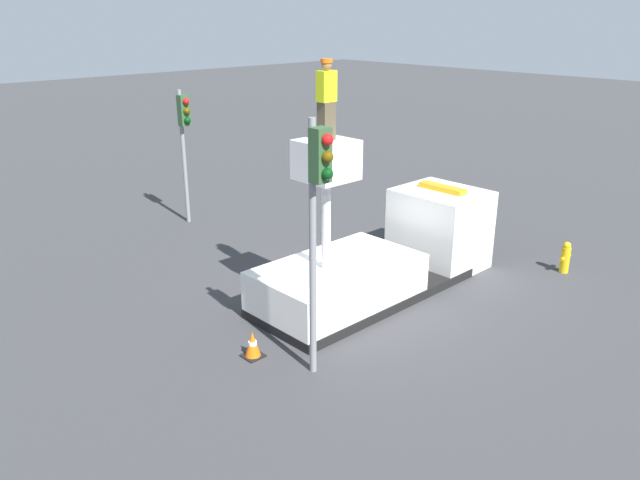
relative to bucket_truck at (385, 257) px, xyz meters
The scene contains 7 objects.
ground_plane 1.15m from the bucket_truck, behind, with size 120.00×120.00×0.00m, color #38383A.
bucket_truck is the anchor object (origin of this frame).
worker 4.78m from the bucket_truck, behind, with size 0.40×0.26×1.75m.
traffic_light_pole 5.33m from the bucket_truck, 155.89° to the right, with size 0.34×0.57×5.21m.
traffic_light_across 8.64m from the bucket_truck, 95.22° to the left, with size 0.34×0.57×4.56m.
fire_hydrant 5.36m from the bucket_truck, 31.64° to the right, with size 0.49×0.25×0.91m.
traffic_cone_rear 4.77m from the bucket_truck, behind, with size 0.43×0.43×0.59m.
Camera 1 is at (-10.99, -9.93, 6.99)m, focal length 35.00 mm.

